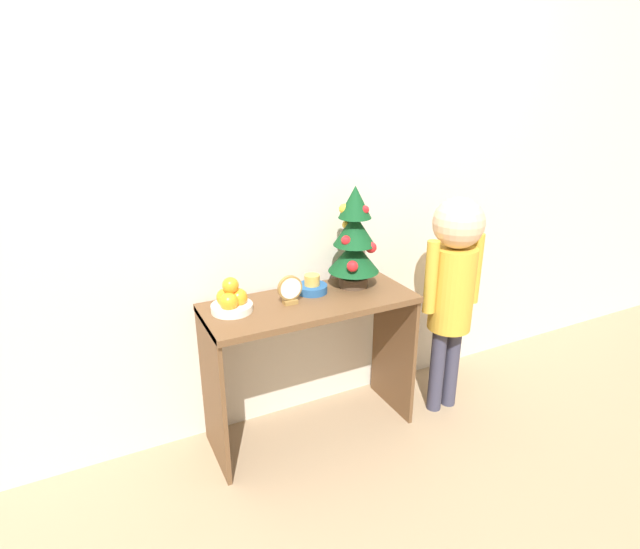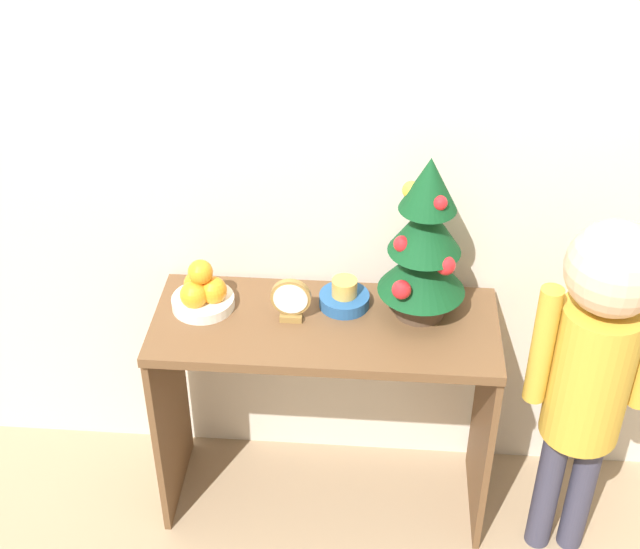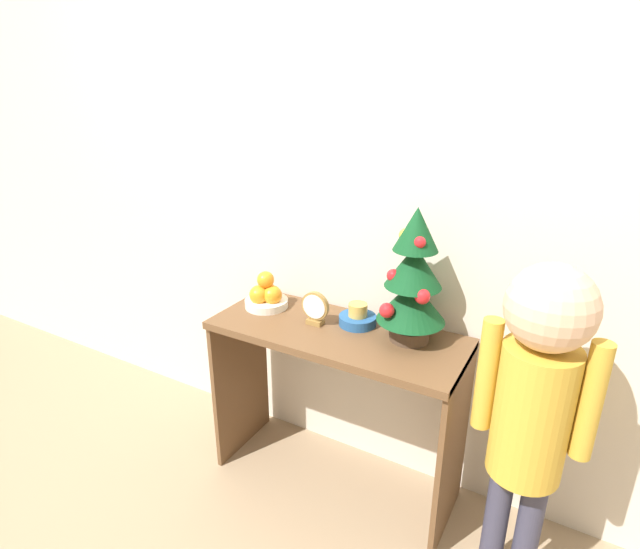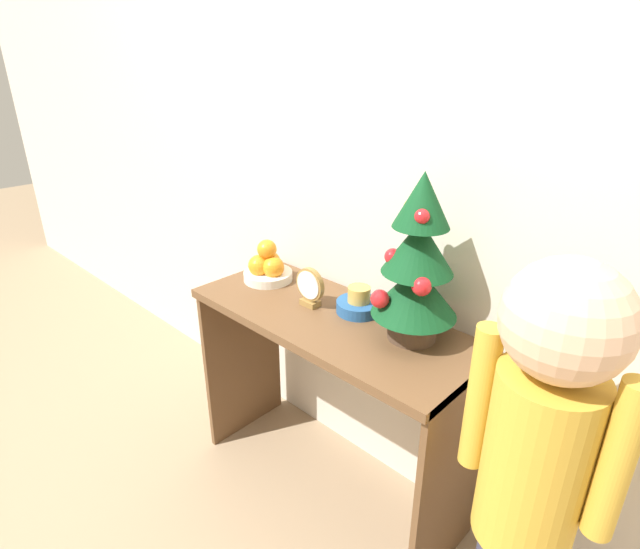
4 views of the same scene
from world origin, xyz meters
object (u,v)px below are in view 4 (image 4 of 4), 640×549
Objects in this scene: mini_tree at (417,263)px; desk_clock at (310,287)px; singing_bowl at (359,303)px; fruit_bowl at (268,267)px; child_figure at (541,435)px.

mini_tree is 3.70× the size of desk_clock.
desk_clock reaches higher than singing_bowl.
fruit_bowl is 0.16× the size of child_figure.
fruit_bowl is (-0.63, -0.02, -0.19)m from mini_tree.
mini_tree reaches higher than fruit_bowl.
mini_tree reaches higher than desk_clock.
mini_tree is 0.54m from child_figure.
fruit_bowl is at bearing -174.76° from singing_bowl.
mini_tree is at bearing 1.84° from fruit_bowl.
mini_tree is at bearing -4.58° from singing_bowl.
mini_tree reaches higher than child_figure.
desk_clock is at bearing -170.63° from mini_tree.
singing_bowl is 0.71m from child_figure.
singing_bowl is 0.13× the size of child_figure.
child_figure reaches higher than singing_bowl.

